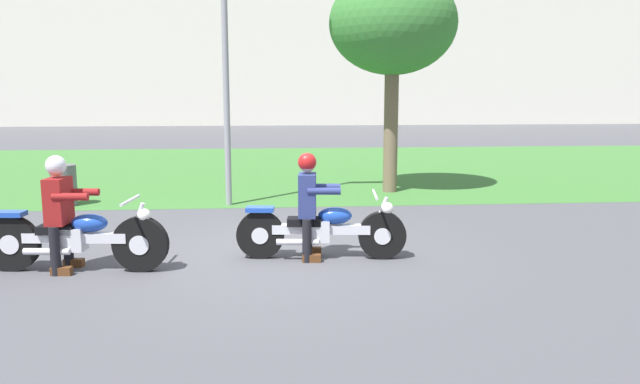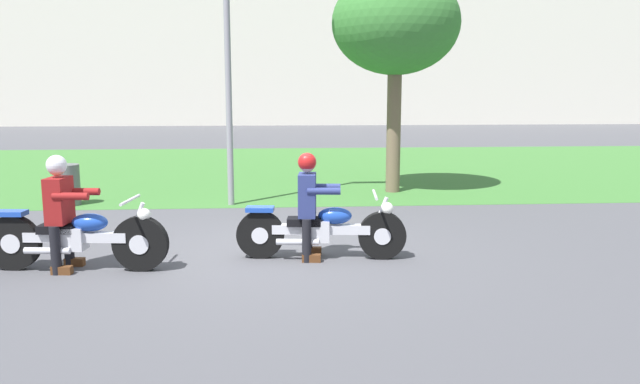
% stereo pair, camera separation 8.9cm
% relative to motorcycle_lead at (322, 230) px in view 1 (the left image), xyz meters
% --- Properties ---
extents(ground, '(120.00, 120.00, 0.00)m').
position_rel_motorcycle_lead_xyz_m(ground, '(-0.66, 0.30, -0.39)').
color(ground, '#4C4C51').
extents(grass_verge, '(60.00, 12.00, 0.01)m').
position_rel_motorcycle_lead_xyz_m(grass_verge, '(-0.66, 9.58, -0.38)').
color(grass_verge, '#3D7533').
rests_on(grass_verge, ground).
extents(stadium_facade, '(48.05, 8.00, 16.41)m').
position_rel_motorcycle_lead_xyz_m(stadium_facade, '(2.73, 35.19, 7.82)').
color(stadium_facade, silver).
rests_on(stadium_facade, ground).
extents(motorcycle_lead, '(2.22, 0.66, 0.87)m').
position_rel_motorcycle_lead_xyz_m(motorcycle_lead, '(0.00, 0.00, 0.00)').
color(motorcycle_lead, black).
rests_on(motorcycle_lead, ground).
extents(rider_lead, '(0.58, 0.50, 1.39)m').
position_rel_motorcycle_lead_xyz_m(rider_lead, '(-0.17, 0.02, 0.43)').
color(rider_lead, black).
rests_on(rider_lead, ground).
extents(motorcycle_follow, '(2.25, 0.66, 0.90)m').
position_rel_motorcycle_lead_xyz_m(motorcycle_follow, '(-3.02, -0.32, 0.02)').
color(motorcycle_follow, black).
rests_on(motorcycle_follow, ground).
extents(rider_follow, '(0.58, 0.50, 1.42)m').
position_rel_motorcycle_lead_xyz_m(rider_follow, '(-3.19, -0.30, 0.45)').
color(rider_follow, black).
rests_on(rider_follow, ground).
extents(tree_roadside, '(2.68, 2.68, 4.64)m').
position_rel_motorcycle_lead_xyz_m(tree_roadside, '(1.94, 5.24, 3.15)').
color(tree_roadside, brown).
rests_on(tree_roadside, ground).
extents(trash_can, '(0.48, 0.48, 0.79)m').
position_rel_motorcycle_lead_xyz_m(trash_can, '(-4.59, 4.12, 0.01)').
color(trash_can, '#595E5B').
rests_on(trash_can, ground).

